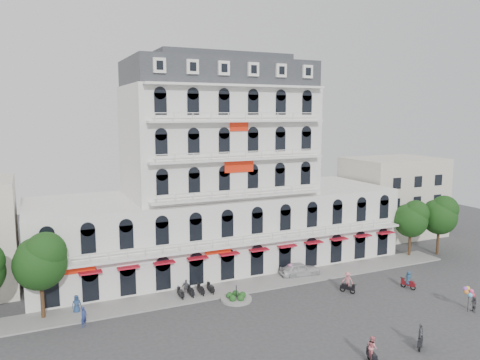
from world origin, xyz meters
The scene contains 19 objects.
ground centered at (0.00, 0.00, 0.00)m, with size 120.00×120.00×0.00m, color #38383A.
sidewalk centered at (0.00, 9.00, 0.08)m, with size 53.00×4.00×0.16m, color gray.
main_building centered at (0.00, 18.00, 9.96)m, with size 45.00×15.00×25.80m.
flank_building_east centered at (30.00, 20.00, 6.00)m, with size 14.00×10.00×12.00m, color beige.
traffic_island centered at (-3.00, 6.00, 0.26)m, with size 3.20×3.20×1.60m.
parked_scooter_row centered at (-6.35, 8.80, 0.00)m, with size 4.40×1.80×1.10m, color black, non-canonical shape.
tree_west_inner centered at (-20.95, 9.48, 5.68)m, with size 4.76×4.76×8.25m.
tree_east_inner centered at (24.05, 9.98, 5.21)m, with size 4.40×4.37×7.57m.
tree_east_outer centered at (28.05, 8.98, 5.55)m, with size 4.65×4.65×8.05m.
parked_car centered at (6.69, 9.50, 0.80)m, with size 1.89×4.71×1.60m, color silver.
rider_southwest centered at (1.45, -9.33, 1.16)m, with size 0.90×1.66×2.25m.
rider_east centered at (15.27, 1.19, 0.96)m, with size 0.84×1.64×1.99m.
rider_northeast centered at (6.54, -9.11, 1.04)m, with size 1.37×1.24×2.13m.
rider_center centered at (8.56, 2.98, 1.23)m, with size 1.22×1.49×2.30m.
pedestrian_left centered at (-18.06, 9.50, 0.89)m, with size 0.87×0.57×1.78m, color navy.
pedestrian_mid centered at (-7.17, 9.50, 0.82)m, with size 0.96×0.40×1.64m, color #515258.
pedestrian_right centered at (5.41, 9.50, 0.82)m, with size 1.06×0.61×1.64m, color #BF65A1.
pedestrian_far centered at (-17.75, 6.28, 0.94)m, with size 0.68×0.45×1.87m, color navy.
balloon_vendor centered at (16.31, -5.89, 1.30)m, with size 1.36×1.27×2.45m.
Camera 1 is at (-21.46, -35.35, 18.89)m, focal length 35.00 mm.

